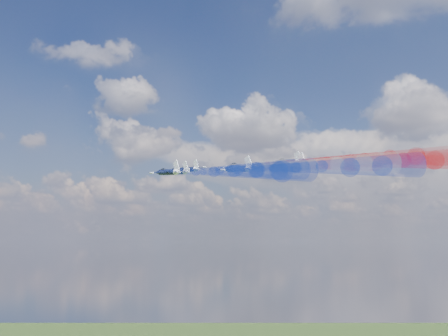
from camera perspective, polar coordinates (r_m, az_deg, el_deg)
The scene contains 16 objects.
jet_lead at distance 154.22m, azimuth -3.93°, elevation -0.16°, with size 10.38×12.98×3.46m, color black, non-canonical shape.
trail_lead at distance 131.73m, azimuth 2.18°, elevation -0.00°, with size 4.33×42.81×4.33m, color white, non-canonical shape.
jet_inner_left at distance 140.46m, azimuth -5.12°, elevation -0.42°, with size 10.38×12.98×3.46m, color black, non-canonical shape.
trail_inner_left at distance 117.71m, azimuth 1.48°, elevation -0.29°, with size 4.33×42.81×4.33m, color #1735C4, non-canonical shape.
jet_inner_right at distance 148.81m, azimuth 1.66°, elevation 0.23°, with size 10.38×12.98×3.46m, color black, non-canonical shape.
trail_inner_right at distance 128.08m, azimuth 8.92°, elevation 0.46°, with size 4.33×42.81×4.33m, color red, non-canonical shape.
jet_outer_left at distance 126.10m, azimuth -6.20°, elevation -0.46°, with size 10.38×12.98×3.46m, color black, non-canonical shape.
trail_outer_left at distance 103.15m, azimuth 1.08°, elevation -0.32°, with size 4.33×42.81×4.33m, color #1735C4, non-canonical shape.
jet_center_third at distance 135.26m, azimuth 1.57°, elevation 0.09°, with size 10.38×12.98×3.46m, color black, non-canonical shape.
trail_center_third at distance 114.62m, azimuth 9.68°, elevation 0.32°, with size 4.33×42.81×4.33m, color white, non-canonical shape.
jet_outer_right at distance 146.25m, azimuth 6.98°, elevation 0.69°, with size 10.38×12.98×3.46m, color black, non-canonical shape.
trail_outer_right at distance 127.39m, azimuth 15.18°, elevation 0.98°, with size 4.33×42.81×4.33m, color red, non-canonical shape.
jet_rear_left at distance 122.10m, azimuth 1.51°, elevation -0.11°, with size 10.38×12.98×3.46m, color black, non-canonical shape.
trail_rear_left at distance 101.58m, azimuth 10.65°, elevation 0.11°, with size 4.33×42.81×4.33m, color #1735C4, non-canonical shape.
jet_rear_right at distance 134.77m, azimuth 7.28°, elevation 0.42°, with size 10.38×12.98×3.46m, color black, non-canonical shape.
trail_rear_right at distance 116.14m, azimuth 16.32°, elevation 0.70°, with size 4.33×42.81×4.33m, color red, non-canonical shape.
Camera 1 is at (55.72, -123.53, 155.10)m, focal length 41.53 mm.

